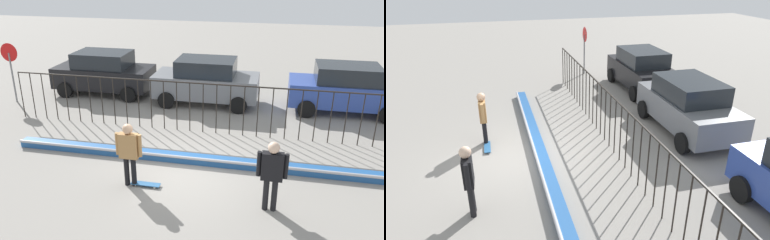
{
  "view_description": "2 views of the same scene",
  "coord_description": "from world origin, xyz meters",
  "views": [
    {
      "loc": [
        2.33,
        -9.51,
        5.58
      ],
      "look_at": [
        -0.06,
        1.48,
        1.03
      ],
      "focal_mm": 36.84,
      "sensor_mm": 36.0,
      "label": 1
    },
    {
      "loc": [
        9.61,
        -0.58,
        5.4
      ],
      "look_at": [
        -0.4,
        2.03,
        0.86
      ],
      "focal_mm": 32.83,
      "sensor_mm": 36.0,
      "label": 2
    }
  ],
  "objects": [
    {
      "name": "bowl_coping_ledge",
      "position": [
        0.0,
        0.68,
        0.12
      ],
      "size": [
        11.0,
        0.4,
        0.27
      ],
      "color": "#235699",
      "rests_on": "ground"
    },
    {
      "name": "parked_car_gray",
      "position": [
        -0.45,
        6.0,
        0.97
      ],
      "size": [
        4.3,
        2.12,
        1.9
      ],
      "rotation": [
        0.0,
        0.0,
        0.03
      ],
      "color": "slate",
      "rests_on": "ground"
    },
    {
      "name": "skateboard",
      "position": [
        -0.82,
        -0.88,
        0.06
      ],
      "size": [
        0.8,
        0.2,
        0.07
      ],
      "rotation": [
        0.0,
        0.0,
        -0.14
      ],
      "color": "#26598C",
      "rests_on": "ground"
    },
    {
      "name": "ground_plane",
      "position": [
        0.0,
        0.0,
        0.0
      ],
      "size": [
        60.0,
        60.0,
        0.0
      ],
      "primitive_type": "plane",
      "color": "gray"
    },
    {
      "name": "camera_operator",
      "position": [
        2.44,
        -1.27,
        1.08
      ],
      "size": [
        0.73,
        0.27,
        1.79
      ],
      "rotation": [
        0.0,
        0.0,
        2.99
      ],
      "color": "black",
      "rests_on": "ground"
    },
    {
      "name": "parked_car_black",
      "position": [
        -5.15,
        6.35,
        0.97
      ],
      "size": [
        4.3,
        2.12,
        1.9
      ],
      "rotation": [
        0.0,
        0.0,
        -0.01
      ],
      "color": "black",
      "rests_on": "ground"
    },
    {
      "name": "stop_sign",
      "position": [
        -8.39,
        4.47,
        1.62
      ],
      "size": [
        0.76,
        0.07,
        2.5
      ],
      "color": "slate",
      "rests_on": "ground"
    },
    {
      "name": "parked_car_blue",
      "position": [
        5.07,
        6.14,
        0.97
      ],
      "size": [
        4.3,
        2.12,
        1.9
      ],
      "rotation": [
        0.0,
        0.0,
        0.0
      ],
      "color": "#2D479E",
      "rests_on": "ground"
    },
    {
      "name": "perimeter_fence",
      "position": [
        0.0,
        2.98,
        1.1
      ],
      "size": [
        14.04,
        0.04,
        1.78
      ],
      "color": "black",
      "rests_on": "ground"
    },
    {
      "name": "skateboarder",
      "position": [
        -1.21,
        -0.92,
        1.06
      ],
      "size": [
        0.71,
        0.27,
        1.77
      ],
      "rotation": [
        0.0,
        0.0,
        -0.45
      ],
      "color": "black",
      "rests_on": "ground"
    }
  ]
}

